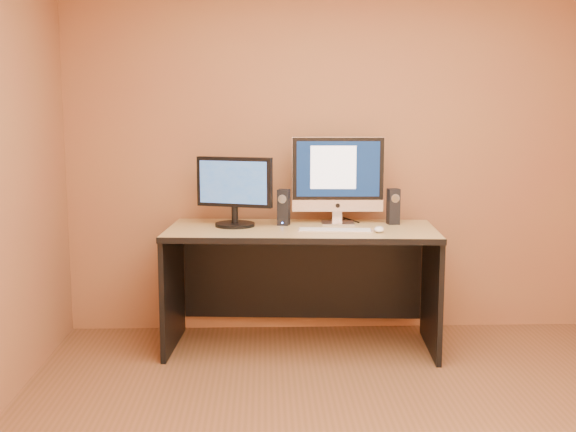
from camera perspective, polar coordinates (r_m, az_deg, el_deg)
The scene contains 10 objects.
walls at distance 3.27m, azimuth 8.26°, elevation 2.73°, with size 4.00×4.00×2.60m, color olive, non-canonical shape.
desk at distance 4.90m, azimuth 1.06°, elevation -5.75°, with size 1.79×0.78×0.83m, color tan, non-canonical shape.
imac at distance 4.97m, azimuth 3.98°, elevation 2.88°, with size 0.64×0.23×0.61m, color silver, non-canonical shape.
second_monitor at distance 4.88m, azimuth -4.25°, elevation 1.91°, with size 0.54×0.27×0.47m, color black, non-canonical shape.
speaker_left at distance 4.93m, azimuth -0.35°, elevation 0.70°, with size 0.08×0.08×0.25m, color black, non-canonical shape.
speaker_right at distance 5.02m, azimuth 8.32°, elevation 0.75°, with size 0.08×0.08×0.25m, color black, non-canonical shape.
keyboard at distance 4.68m, azimuth 3.74°, elevation -1.15°, with size 0.48×0.13×0.02m, color silver.
mouse at distance 4.69m, azimuth 7.20°, elevation -1.04°, with size 0.06×0.11×0.04m, color white.
cable_a at distance 5.15m, azimuth 4.99°, elevation -0.32°, with size 0.01×0.01×0.25m, color black.
cable_b at distance 5.10m, azimuth 3.92°, elevation -0.39°, with size 0.01×0.01×0.20m, color black.
Camera 1 is at (-0.58, -3.21, 1.63)m, focal length 45.00 mm.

